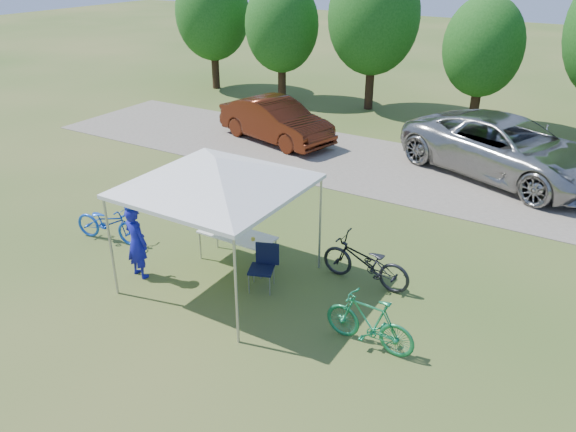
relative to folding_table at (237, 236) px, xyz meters
The scene contains 14 objects.
ground 1.02m from the folding_table, 79.36° to the right, with size 100.00×100.00×0.00m, color #2D5119.
gravel_strip 7.26m from the folding_table, 88.85° to the left, with size 24.00×5.00×0.02m, color gray.
canopy 2.14m from the folding_table, 79.36° to the right, with size 4.53×4.53×3.00m.
treeline 13.59m from the folding_table, 90.65° to the left, with size 24.89×4.28×6.30m.
folding_table is the anchor object (origin of this frame).
folding_chair 1.16m from the folding_table, 25.97° to the right, with size 0.62×0.65×0.94m.
cooler 0.50m from the folding_table, behind, with size 0.48×0.33×0.35m.
ice_cream_cup 0.47m from the folding_table, ahead, with size 0.08×0.08×0.06m, color gold.
cyclist 2.12m from the folding_table, 133.69° to the right, with size 0.58×0.38×1.59m, color #1416A3.
bike_blue 3.30m from the folding_table, 166.88° to the right, with size 0.61×1.76×0.93m, color blue.
bike_green 3.83m from the folding_table, 17.71° to the right, with size 0.47×1.68×1.01m, color #1B7D49.
bike_dark 2.83m from the folding_table, 13.36° to the left, with size 0.67×1.93×1.01m, color black.
minivan 9.22m from the folding_table, 65.18° to the left, with size 2.94×6.37×1.77m, color #A1A19C.
sedan 8.60m from the folding_table, 116.70° to the left, with size 1.58×4.52×1.49m, color #491B0C.
Camera 1 is at (6.39, -7.88, 6.34)m, focal length 35.00 mm.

